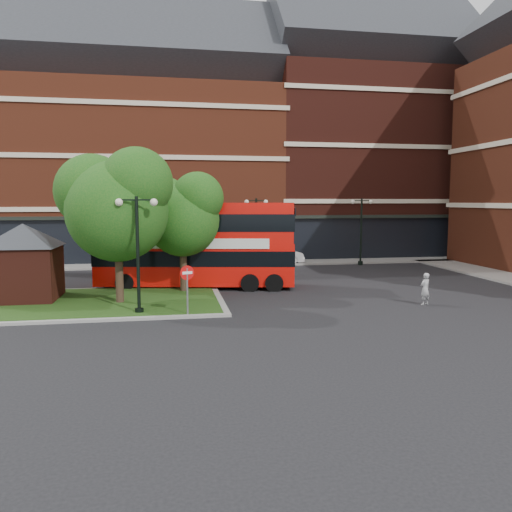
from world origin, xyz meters
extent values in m
plane|color=black|center=(0.00, 0.00, 0.00)|extent=(120.00, 120.00, 0.00)
cube|color=slate|center=(0.00, 16.50, 0.06)|extent=(44.00, 3.00, 0.12)
cube|color=maroon|center=(-8.00, 24.00, 7.00)|extent=(26.00, 12.00, 14.00)
cube|color=#471911|center=(14.00, 24.00, 8.00)|extent=(18.00, 12.00, 16.00)
cube|color=gray|center=(-8.00, 3.00, 0.06)|extent=(12.60, 7.60, 0.12)
cube|color=#19380F|center=(-8.00, 3.00, 0.07)|extent=(12.00, 7.00, 0.15)
cube|color=#471911|center=(-11.00, 4.00, 1.40)|extent=(3.00, 3.00, 2.50)
cone|color=#23262B|center=(-11.00, 4.00, 3.20)|extent=(6.51, 6.51, 1.10)
cylinder|color=#2D2116|center=(-6.50, 2.50, 1.96)|extent=(0.36, 0.36, 3.92)
sphere|color=#124B14|center=(-6.50, 2.50, 4.34)|extent=(4.60, 4.60, 4.60)
sphere|color=#124B14|center=(-7.65, 3.19, 5.25)|extent=(3.45, 3.45, 3.45)
sphere|color=#124B14|center=(-5.58, 2.04, 5.60)|extent=(3.22, 3.22, 3.22)
cylinder|color=#2D2116|center=(-3.50, 5.00, 1.74)|extent=(0.36, 0.36, 3.47)
sphere|color=#124B14|center=(-3.50, 5.00, 3.84)|extent=(3.80, 3.80, 3.80)
sphere|color=#124B14|center=(-4.45, 5.57, 4.65)|extent=(2.85, 2.85, 2.85)
sphere|color=#124B14|center=(-2.74, 4.62, 4.96)|extent=(2.66, 2.66, 2.66)
cylinder|color=black|center=(-5.50, 0.20, 2.50)|extent=(0.14, 0.14, 5.00)
cylinder|color=black|center=(-5.50, 0.20, 0.15)|extent=(0.36, 0.36, 0.30)
cube|color=black|center=(-5.50, 0.20, 4.85)|extent=(1.40, 0.06, 0.06)
sphere|color=#F2EACC|center=(-6.20, 0.20, 4.75)|extent=(0.32, 0.32, 0.32)
sphere|color=#F2EACC|center=(-4.80, 0.20, 4.75)|extent=(0.32, 0.32, 0.32)
cylinder|color=black|center=(2.00, 14.50, 2.50)|extent=(0.14, 0.14, 5.00)
cylinder|color=black|center=(2.00, 14.50, 0.15)|extent=(0.36, 0.36, 0.30)
cube|color=black|center=(2.00, 14.50, 4.85)|extent=(1.40, 0.06, 0.06)
sphere|color=#F2EACC|center=(1.30, 14.50, 4.75)|extent=(0.32, 0.32, 0.32)
sphere|color=#F2EACC|center=(2.70, 14.50, 4.75)|extent=(0.32, 0.32, 0.32)
cylinder|color=black|center=(10.00, 14.50, 2.50)|extent=(0.14, 0.14, 5.00)
cylinder|color=black|center=(10.00, 14.50, 0.15)|extent=(0.36, 0.36, 0.30)
cube|color=black|center=(10.00, 14.50, 4.85)|extent=(1.40, 0.06, 0.06)
sphere|color=#F2EACC|center=(9.30, 14.50, 4.75)|extent=(0.32, 0.32, 0.32)
sphere|color=#F2EACC|center=(10.70, 14.50, 4.75)|extent=(0.32, 0.32, 0.32)
cube|color=red|center=(-2.76, 6.73, 1.48)|extent=(11.09, 4.36, 2.07)
cube|color=red|center=(-2.76, 6.73, 3.54)|extent=(10.98, 4.31, 2.07)
cube|color=black|center=(-2.76, 6.73, 3.65)|extent=(11.09, 4.36, 0.93)
cube|color=silver|center=(-2.99, 5.49, 2.56)|extent=(8.00, 1.49, 0.54)
imported|color=#9C9C9E|center=(7.47, 0.15, 0.75)|extent=(0.64, 0.53, 1.49)
imported|color=#AEB0B5|center=(-3.46, 14.50, 0.75)|extent=(4.59, 2.29, 1.50)
imported|color=silver|center=(3.57, 16.00, 0.76)|extent=(4.66, 1.82, 1.51)
cylinder|color=slate|center=(-3.50, -0.50, 1.03)|extent=(0.07, 0.07, 2.05)
cylinder|color=red|center=(-3.50, -0.50, 1.87)|extent=(0.58, 0.22, 0.60)
cube|color=white|center=(-3.50, -0.50, 1.87)|extent=(0.41, 0.16, 0.11)
camera|label=1|loc=(-4.17, -20.99, 4.79)|focal=35.00mm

